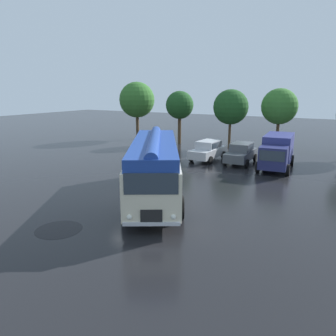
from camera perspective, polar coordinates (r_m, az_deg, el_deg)
name	(u,v)px	position (r m, az deg, el deg)	size (l,w,h in m)	color
ground_plane	(138,197)	(18.72, -5.21, -5.00)	(120.00, 120.00, 0.00)	black
vintage_bus	(155,165)	(17.98, -2.36, 0.55)	(7.21, 9.94, 3.49)	beige
car_near_left	(208,150)	(28.33, 7.00, 3.10)	(2.14, 4.29, 1.66)	#B7BABF
car_mid_left	(241,153)	(27.57, 12.60, 2.58)	(2.04, 4.24, 1.66)	#4C5156
box_van	(277,150)	(26.56, 18.48, 2.93)	(2.70, 5.91, 2.50)	navy
tree_far_left	(137,100)	(40.24, -5.40, 11.69)	(4.22, 4.22, 6.82)	#4C3823
tree_left_of_centre	(180,105)	(36.37, 2.10, 10.83)	(3.04, 3.04, 5.78)	#4C3823
tree_centre	(230,107)	(34.11, 10.69, 10.42)	(3.53, 3.53, 5.97)	#4C3823
tree_right_of_centre	(280,107)	(34.26, 18.95, 10.09)	(3.50, 3.50, 6.06)	#4C3823
puddle_patch	(59,230)	(15.22, -18.48, -10.13)	(2.02, 2.02, 0.01)	black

